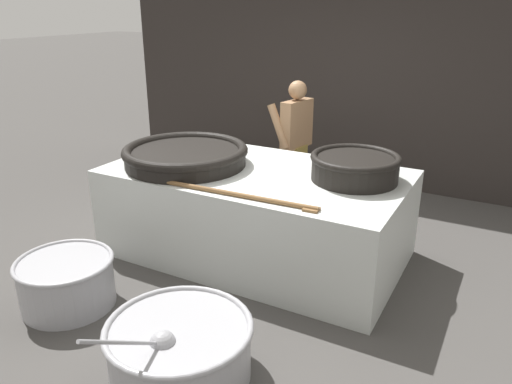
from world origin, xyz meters
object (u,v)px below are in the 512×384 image
Objects in this scene: prep_bowl_vegetables at (180,347)px; prep_bowl_meat at (66,280)px; giant_wok_far at (355,166)px; giant_wok_near at (186,155)px; cook at (296,141)px.

prep_bowl_vegetables is 1.62× the size of prep_bowl_meat.
giant_wok_far is 2.20m from prep_bowl_vegetables.
giant_wok_near is 1.59m from cook.
giant_wok_far reaches higher than prep_bowl_vegetables.
cook is (0.51, 1.49, -0.14)m from giant_wok_near.
cook is 3.05m from prep_bowl_meat.
giant_wok_near is 1.64m from giant_wok_far.
prep_bowl_meat is (-1.34, 0.24, 0.01)m from prep_bowl_vegetables.
giant_wok_near is at bearing 123.85° from prep_bowl_vegetables.
giant_wok_far is 0.62× the size of prep_bowl_vegetables.
cook is 1.19× the size of prep_bowl_vegetables.
prep_bowl_meat is (-0.75, -2.89, -0.60)m from cook.
cook is (-1.09, 1.13, -0.17)m from giant_wok_far.
prep_bowl_vegetables reaches higher than prep_bowl_meat.
giant_wok_near reaches higher than prep_bowl_meat.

